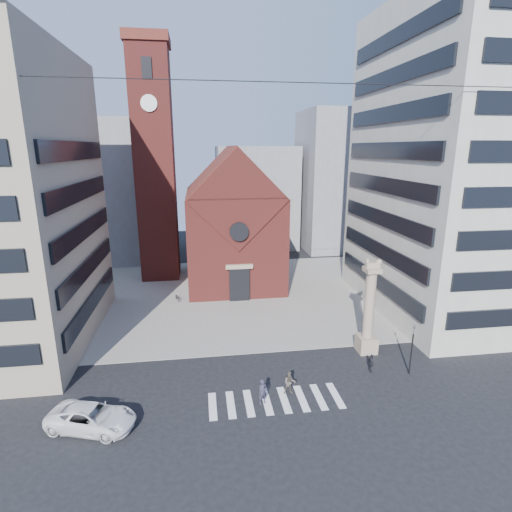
{
  "coord_description": "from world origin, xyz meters",
  "views": [
    {
      "loc": [
        -4.44,
        -27.73,
        17.77
      ],
      "look_at": [
        0.7,
        8.0,
        7.93
      ],
      "focal_mm": 28.0,
      "sensor_mm": 36.0,
      "label": 1
    }
  ],
  "objects_px": {
    "traffic_light": "(412,348)",
    "pedestrian_0": "(263,392)",
    "lion_column": "(369,316)",
    "white_car": "(92,418)",
    "scooter_0": "(177,297)",
    "pedestrian_1": "(290,383)",
    "pedestrian_2": "(371,363)"
  },
  "relations": [
    {
      "from": "scooter_0",
      "to": "lion_column",
      "type": "bearing_deg",
      "value": -59.46
    },
    {
      "from": "traffic_light",
      "to": "pedestrian_1",
      "type": "xyz_separation_m",
      "value": [
        -10.25,
        -1.29,
        -1.38
      ]
    },
    {
      "from": "pedestrian_0",
      "to": "scooter_0",
      "type": "bearing_deg",
      "value": 82.04
    },
    {
      "from": "traffic_light",
      "to": "pedestrian_1",
      "type": "height_order",
      "value": "traffic_light"
    },
    {
      "from": "pedestrian_1",
      "to": "pedestrian_0",
      "type": "bearing_deg",
      "value": -150.94
    },
    {
      "from": "lion_column",
      "to": "traffic_light",
      "type": "relative_size",
      "value": 2.02
    },
    {
      "from": "lion_column",
      "to": "pedestrian_0",
      "type": "xyz_separation_m",
      "value": [
        -10.43,
        -6.18,
        -2.5
      ]
    },
    {
      "from": "lion_column",
      "to": "white_car",
      "type": "xyz_separation_m",
      "value": [
        -21.87,
        -7.18,
        -2.67
      ]
    },
    {
      "from": "pedestrian_1",
      "to": "pedestrian_2",
      "type": "distance_m",
      "value": 7.51
    },
    {
      "from": "pedestrian_0",
      "to": "pedestrian_1",
      "type": "xyz_separation_m",
      "value": [
        2.17,
        0.89,
        -0.04
      ]
    },
    {
      "from": "lion_column",
      "to": "white_car",
      "type": "bearing_deg",
      "value": -161.83
    },
    {
      "from": "scooter_0",
      "to": "pedestrian_1",
      "type": "bearing_deg",
      "value": -84.5
    },
    {
      "from": "pedestrian_0",
      "to": "scooter_0",
      "type": "relative_size",
      "value": 1.25
    },
    {
      "from": "pedestrian_1",
      "to": "scooter_0",
      "type": "xyz_separation_m",
      "value": [
        -9.14,
        20.21,
        -0.46
      ]
    },
    {
      "from": "pedestrian_2",
      "to": "white_car",
      "type": "bearing_deg",
      "value": 103.67
    },
    {
      "from": "pedestrian_1",
      "to": "white_car",
      "type": "bearing_deg",
      "value": -165.37
    },
    {
      "from": "lion_column",
      "to": "traffic_light",
      "type": "xyz_separation_m",
      "value": [
        1.99,
        -4.0,
        -1.17
      ]
    },
    {
      "from": "scooter_0",
      "to": "traffic_light",
      "type": "bearing_deg",
      "value": -63.14
    },
    {
      "from": "lion_column",
      "to": "white_car",
      "type": "relative_size",
      "value": 1.53
    },
    {
      "from": "traffic_light",
      "to": "pedestrian_2",
      "type": "height_order",
      "value": "traffic_light"
    },
    {
      "from": "traffic_light",
      "to": "pedestrian_2",
      "type": "distance_m",
      "value": 3.43
    },
    {
      "from": "white_car",
      "to": "traffic_light",
      "type": "bearing_deg",
      "value": -65.0
    },
    {
      "from": "lion_column",
      "to": "pedestrian_0",
      "type": "height_order",
      "value": "lion_column"
    },
    {
      "from": "traffic_light",
      "to": "scooter_0",
      "type": "relative_size",
      "value": 2.83
    },
    {
      "from": "traffic_light",
      "to": "white_car",
      "type": "xyz_separation_m",
      "value": [
        -23.86,
        -3.18,
        -1.5
      ]
    },
    {
      "from": "traffic_light",
      "to": "pedestrian_0",
      "type": "relative_size",
      "value": 2.26
    },
    {
      "from": "lion_column",
      "to": "pedestrian_1",
      "type": "height_order",
      "value": "lion_column"
    },
    {
      "from": "white_car",
      "to": "pedestrian_0",
      "type": "height_order",
      "value": "pedestrian_0"
    },
    {
      "from": "pedestrian_0",
      "to": "lion_column",
      "type": "bearing_deg",
      "value": 4.41
    },
    {
      "from": "traffic_light",
      "to": "pedestrian_0",
      "type": "distance_m",
      "value": 12.68
    },
    {
      "from": "white_car",
      "to": "scooter_0",
      "type": "xyz_separation_m",
      "value": [
        4.48,
        22.1,
        -0.34
      ]
    },
    {
      "from": "pedestrian_1",
      "to": "traffic_light",
      "type": "bearing_deg",
      "value": 13.9
    }
  ]
}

